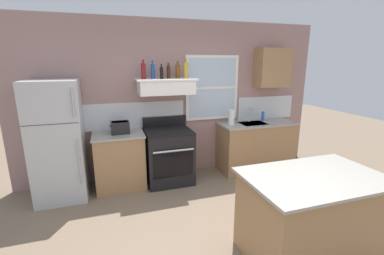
{
  "coord_description": "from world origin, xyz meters",
  "views": [
    {
      "loc": [
        -1.16,
        -2.23,
        2.01
      ],
      "look_at": [
        -0.05,
        1.2,
        1.1
      ],
      "focal_mm": 24.43,
      "sensor_mm": 36.0,
      "label": 1
    }
  ],
  "objects_px": {
    "stove_range": "(169,156)",
    "paper_towel_roll": "(232,117)",
    "bottle_balsamic_dark": "(162,73)",
    "refrigerator": "(58,141)",
    "bottle_red_label_wine": "(143,71)",
    "dish_soap_bottle": "(263,116)",
    "bottle_blue_liqueur": "(153,71)",
    "bottle_amber_wine": "(178,71)",
    "kitchen_island": "(310,216)",
    "bottle_brown_stout": "(169,72)",
    "bottle_champagne_gold_foil": "(186,70)",
    "toaster": "(120,127)"
  },
  "relations": [
    {
      "from": "bottle_brown_stout",
      "to": "dish_soap_bottle",
      "type": "distance_m",
      "value": 2.01
    },
    {
      "from": "stove_range",
      "to": "paper_towel_roll",
      "type": "height_order",
      "value": "paper_towel_roll"
    },
    {
      "from": "bottle_red_label_wine",
      "to": "paper_towel_roll",
      "type": "relative_size",
      "value": 1.1
    },
    {
      "from": "bottle_red_label_wine",
      "to": "bottle_amber_wine",
      "type": "bearing_deg",
      "value": 3.82
    },
    {
      "from": "bottle_balsamic_dark",
      "to": "kitchen_island",
      "type": "distance_m",
      "value": 2.84
    },
    {
      "from": "bottle_balsamic_dark",
      "to": "paper_towel_roll",
      "type": "xyz_separation_m",
      "value": [
        1.25,
        -0.0,
        -0.8
      ]
    },
    {
      "from": "bottle_amber_wine",
      "to": "bottle_champagne_gold_foil",
      "type": "distance_m",
      "value": 0.14
    },
    {
      "from": "bottle_red_label_wine",
      "to": "dish_soap_bottle",
      "type": "xyz_separation_m",
      "value": [
        2.23,
        0.03,
        -0.87
      ]
    },
    {
      "from": "bottle_blue_liqueur",
      "to": "kitchen_island",
      "type": "distance_m",
      "value": 2.97
    },
    {
      "from": "bottle_red_label_wine",
      "to": "refrigerator",
      "type": "bearing_deg",
      "value": -174.34
    },
    {
      "from": "stove_range",
      "to": "paper_towel_roll",
      "type": "xyz_separation_m",
      "value": [
        1.17,
        0.04,
        0.58
      ]
    },
    {
      "from": "stove_range",
      "to": "bottle_champagne_gold_foil",
      "type": "height_order",
      "value": "bottle_champagne_gold_foil"
    },
    {
      "from": "refrigerator",
      "to": "toaster",
      "type": "height_order",
      "value": "refrigerator"
    },
    {
      "from": "refrigerator",
      "to": "bottle_champagne_gold_foil",
      "type": "height_order",
      "value": "bottle_champagne_gold_foil"
    },
    {
      "from": "bottle_amber_wine",
      "to": "kitchen_island",
      "type": "xyz_separation_m",
      "value": [
        0.78,
        -2.34,
        -1.4
      ]
    },
    {
      "from": "stove_range",
      "to": "bottle_amber_wine",
      "type": "distance_m",
      "value": 1.42
    },
    {
      "from": "dish_soap_bottle",
      "to": "kitchen_island",
      "type": "relative_size",
      "value": 0.13
    },
    {
      "from": "toaster",
      "to": "stove_range",
      "type": "distance_m",
      "value": 0.94
    },
    {
      "from": "stove_range",
      "to": "paper_towel_roll",
      "type": "bearing_deg",
      "value": 1.83
    },
    {
      "from": "bottle_red_label_wine",
      "to": "bottle_champagne_gold_foil",
      "type": "xyz_separation_m",
      "value": [
        0.69,
        -0.01,
        0.01
      ]
    },
    {
      "from": "bottle_blue_liqueur",
      "to": "paper_towel_roll",
      "type": "distance_m",
      "value": 1.6
    },
    {
      "from": "refrigerator",
      "to": "stove_range",
      "type": "distance_m",
      "value": 1.7
    },
    {
      "from": "refrigerator",
      "to": "bottle_brown_stout",
      "type": "xyz_separation_m",
      "value": [
        1.71,
        0.16,
        0.97
      ]
    },
    {
      "from": "toaster",
      "to": "bottle_balsamic_dark",
      "type": "xyz_separation_m",
      "value": [
        0.68,
        -0.0,
        0.83
      ]
    },
    {
      "from": "bottle_red_label_wine",
      "to": "dish_soap_bottle",
      "type": "height_order",
      "value": "bottle_red_label_wine"
    },
    {
      "from": "refrigerator",
      "to": "paper_towel_roll",
      "type": "height_order",
      "value": "refrigerator"
    },
    {
      "from": "refrigerator",
      "to": "bottle_blue_liqueur",
      "type": "height_order",
      "value": "bottle_blue_liqueur"
    },
    {
      "from": "toaster",
      "to": "kitchen_island",
      "type": "xyz_separation_m",
      "value": [
        1.75,
        -2.24,
        -0.55
      ]
    },
    {
      "from": "bottle_champagne_gold_foil",
      "to": "bottle_brown_stout",
      "type": "bearing_deg",
      "value": 169.77
    },
    {
      "from": "refrigerator",
      "to": "paper_towel_roll",
      "type": "distance_m",
      "value": 2.82
    },
    {
      "from": "bottle_blue_liqueur",
      "to": "bottle_amber_wine",
      "type": "relative_size",
      "value": 1.04
    },
    {
      "from": "refrigerator",
      "to": "bottle_blue_liqueur",
      "type": "bearing_deg",
      "value": 6.24
    },
    {
      "from": "bottle_amber_wine",
      "to": "kitchen_island",
      "type": "bearing_deg",
      "value": -71.53
    },
    {
      "from": "toaster",
      "to": "dish_soap_bottle",
      "type": "distance_m",
      "value": 2.64
    },
    {
      "from": "toaster",
      "to": "bottle_red_label_wine",
      "type": "distance_m",
      "value": 0.96
    },
    {
      "from": "bottle_balsamic_dark",
      "to": "stove_range",
      "type": "bearing_deg",
      "value": -27.72
    },
    {
      "from": "bottle_amber_wine",
      "to": "paper_towel_roll",
      "type": "xyz_separation_m",
      "value": [
        0.95,
        -0.11,
        -0.81
      ]
    },
    {
      "from": "refrigerator",
      "to": "stove_range",
      "type": "height_order",
      "value": "refrigerator"
    },
    {
      "from": "paper_towel_roll",
      "to": "dish_soap_bottle",
      "type": "distance_m",
      "value": 0.72
    },
    {
      "from": "bottle_blue_liqueur",
      "to": "bottle_amber_wine",
      "type": "bearing_deg",
      "value": 1.08
    },
    {
      "from": "toaster",
      "to": "bottle_amber_wine",
      "type": "bearing_deg",
      "value": 5.8
    },
    {
      "from": "refrigerator",
      "to": "bottle_balsamic_dark",
      "type": "height_order",
      "value": "bottle_balsamic_dark"
    },
    {
      "from": "bottle_balsamic_dark",
      "to": "bottle_brown_stout",
      "type": "height_order",
      "value": "bottle_brown_stout"
    },
    {
      "from": "bottle_balsamic_dark",
      "to": "bottle_brown_stout",
      "type": "distance_m",
      "value": 0.17
    },
    {
      "from": "paper_towel_roll",
      "to": "bottle_red_label_wine",
      "type": "bearing_deg",
      "value": 177.42
    },
    {
      "from": "toaster",
      "to": "bottle_blue_liqueur",
      "type": "height_order",
      "value": "bottle_blue_liqueur"
    },
    {
      "from": "bottle_amber_wine",
      "to": "paper_towel_roll",
      "type": "relative_size",
      "value": 1.01
    },
    {
      "from": "bottle_balsamic_dark",
      "to": "refrigerator",
      "type": "bearing_deg",
      "value": -177.71
    },
    {
      "from": "refrigerator",
      "to": "paper_towel_roll",
      "type": "relative_size",
      "value": 6.54
    },
    {
      "from": "bottle_brown_stout",
      "to": "bottle_champagne_gold_foil",
      "type": "bearing_deg",
      "value": -10.23
    }
  ]
}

